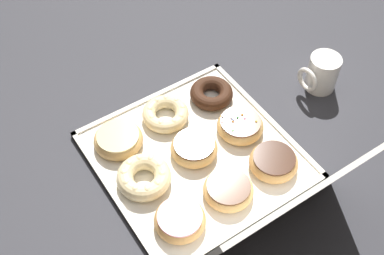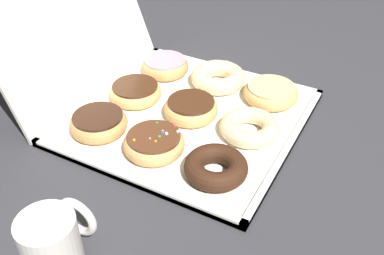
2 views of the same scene
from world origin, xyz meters
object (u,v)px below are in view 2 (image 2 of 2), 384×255
(chocolate_cake_ring_donut_0, at_px, (216,167))
(chocolate_frosted_donut_4, at_px, (190,109))
(cruller_donut_1, at_px, (249,127))
(coffee_mug, at_px, (53,243))
(donut_box, at_px, (189,117))
(pink_frosted_donut_8, at_px, (165,66))
(cruller_donut_5, at_px, (218,77))
(chocolate_frosted_donut_7, at_px, (135,92))
(chocolate_frosted_donut_6, at_px, (99,123))
(glazed_ring_donut_2, at_px, (271,93))
(sprinkle_donut_3, at_px, (154,143))

(chocolate_cake_ring_donut_0, height_order, chocolate_frosted_donut_4, chocolate_frosted_donut_4)
(cruller_donut_1, distance_m, coffee_mug, 0.41)
(donut_box, bearing_deg, pink_frosted_donut_8, 46.08)
(chocolate_frosted_donut_4, distance_m, cruller_donut_5, 0.14)
(donut_box, bearing_deg, chocolate_frosted_donut_7, 91.09)
(chocolate_frosted_donut_6, relative_size, pink_frosted_donut_8, 1.02)
(chocolate_frosted_donut_6, xyz_separation_m, coffee_mug, (-0.27, -0.14, 0.02))
(cruller_donut_1, relative_size, pink_frosted_donut_8, 1.05)
(glazed_ring_donut_2, distance_m, chocolate_frosted_donut_7, 0.29)
(chocolate_frosted_donut_4, height_order, cruller_donut_5, cruller_donut_5)
(glazed_ring_donut_2, xyz_separation_m, sprinkle_donut_3, (-0.26, 0.13, 0.00))
(glazed_ring_donut_2, bearing_deg, coffee_mug, 167.85)
(cruller_donut_1, distance_m, pink_frosted_donut_8, 0.29)
(cruller_donut_1, bearing_deg, donut_box, 89.08)
(glazed_ring_donut_2, xyz_separation_m, chocolate_frosted_donut_4, (-0.14, 0.12, 0.00))
(sprinkle_donut_3, bearing_deg, cruller_donut_5, -0.44)
(donut_box, relative_size, coffee_mug, 4.36)
(glazed_ring_donut_2, height_order, coffee_mug, coffee_mug)
(donut_box, bearing_deg, cruller_donut_5, -0.38)
(chocolate_cake_ring_donut_0, bearing_deg, pink_frosted_donut_8, 44.72)
(sprinkle_donut_3, bearing_deg, pink_frosted_donut_8, 27.04)
(cruller_donut_1, distance_m, chocolate_frosted_donut_4, 0.13)
(donut_box, xyz_separation_m, chocolate_frosted_donut_7, (-0.00, 0.13, 0.02))
(donut_box, xyz_separation_m, chocolate_cake_ring_donut_0, (-0.13, -0.13, 0.02))
(donut_box, relative_size, glazed_ring_donut_2, 3.73)
(chocolate_frosted_donut_4, xyz_separation_m, coffee_mug, (-0.39, -0.01, 0.02))
(cruller_donut_1, relative_size, chocolate_frosted_donut_6, 1.03)
(sprinkle_donut_3, bearing_deg, coffee_mug, -177.36)
(pink_frosted_donut_8, bearing_deg, donut_box, -133.92)
(chocolate_cake_ring_donut_0, height_order, coffee_mug, coffee_mug)
(cruller_donut_5, bearing_deg, chocolate_frosted_donut_6, 154.32)
(cruller_donut_5, relative_size, chocolate_frosted_donut_6, 1.09)
(chocolate_frosted_donut_4, bearing_deg, chocolate_cake_ring_donut_0, -137.24)
(donut_box, height_order, chocolate_frosted_donut_7, chocolate_frosted_donut_7)
(sprinkle_donut_3, distance_m, coffee_mug, 0.27)
(chocolate_cake_ring_donut_0, xyz_separation_m, sprinkle_donut_3, (0.00, 0.13, 0.00))
(donut_box, height_order, chocolate_frosted_donut_6, chocolate_frosted_donut_6)
(chocolate_frosted_donut_7, bearing_deg, chocolate_cake_ring_donut_0, -117.21)
(glazed_ring_donut_2, distance_m, chocolate_frosted_donut_6, 0.36)
(chocolate_cake_ring_donut_0, xyz_separation_m, glazed_ring_donut_2, (0.27, 0.00, 0.00))
(pink_frosted_donut_8, xyz_separation_m, coffee_mug, (-0.52, -0.14, 0.02))
(chocolate_frosted_donut_4, height_order, chocolate_frosted_donut_6, same)
(donut_box, distance_m, coffee_mug, 0.40)
(sprinkle_donut_3, bearing_deg, glazed_ring_donut_2, -25.71)
(chocolate_frosted_donut_4, bearing_deg, chocolate_frosted_donut_7, 89.66)
(chocolate_cake_ring_donut_0, bearing_deg, cruller_donut_5, 24.80)
(glazed_ring_donut_2, xyz_separation_m, cruller_donut_5, (0.00, 0.12, 0.00))
(pink_frosted_donut_8, relative_size, coffee_mug, 1.10)
(chocolate_frosted_donut_4, distance_m, chocolate_frosted_donut_6, 0.18)
(chocolate_frosted_donut_7, bearing_deg, sprinkle_donut_3, -134.87)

